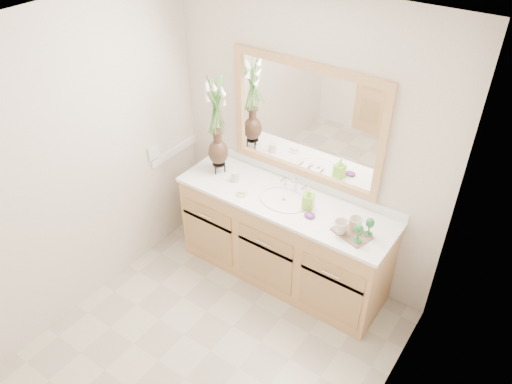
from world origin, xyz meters
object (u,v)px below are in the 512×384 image
Objects in this scene: tumbler at (235,176)px; soap_bottle at (308,200)px; tray at (352,233)px; flower_vase at (216,113)px.

soap_bottle is at bearing 1.81° from tumbler.
tray is at bearing -3.36° from tumbler.
soap_bottle is 0.61× the size of tray.
flower_vase is 3.04× the size of tray.
tumbler is at bearing -166.67° from tray.
flower_vase is at bearing -167.55° from tray.
tray is at bearing -4.24° from flower_vase.
flower_vase is 1.42m from tray.
tumbler is 0.69m from soap_bottle.
tumbler is at bearing 169.06° from soap_bottle.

